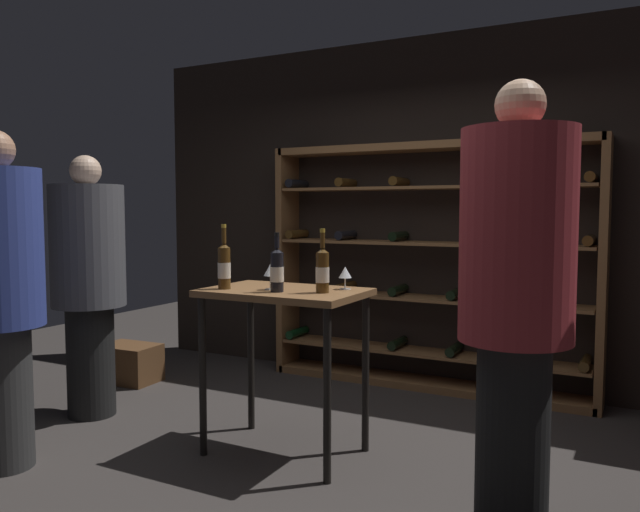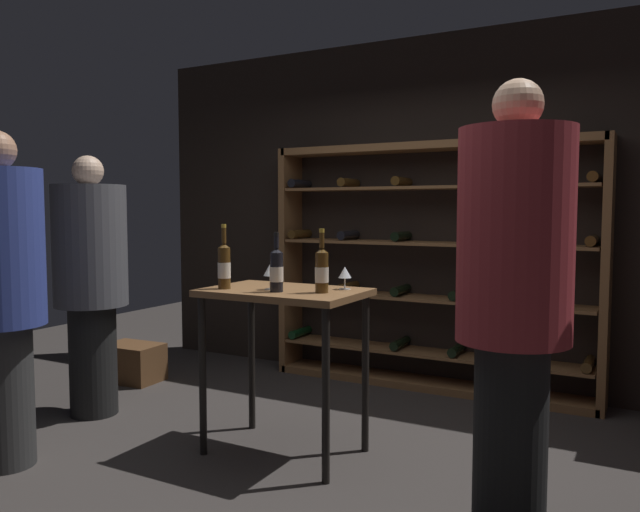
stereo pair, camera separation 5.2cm
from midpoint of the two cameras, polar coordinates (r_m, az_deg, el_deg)
name	(u,v)px [view 2 (the right image)]	position (r m, az deg, el deg)	size (l,w,h in m)	color
ground_plane	(324,461)	(3.83, 0.77, -18.24)	(9.89, 9.89, 0.00)	#383330
back_wall	(433,211)	(5.33, 10.59, 4.02)	(5.42, 0.10, 2.89)	black
wine_rack	(429,268)	(5.14, 10.23, -1.05)	(2.69, 0.32, 2.00)	brown
tasting_table	(284,313)	(3.72, -2.88, -5.22)	(0.93, 0.61, 0.99)	brown
person_guest_blue_shirt	(514,287)	(2.92, 17.77, -2.75)	(0.51, 0.51, 2.03)	black
person_guest_khaki	(1,284)	(3.93, -26.78, -2.34)	(0.48, 0.48, 1.90)	#2F2F2F
person_host_in_suit	(91,275)	(4.69, -19.90, -1.61)	(0.51, 0.51, 1.84)	black
wine_crate	(133,362)	(5.63, -16.48, -9.31)	(0.48, 0.34, 0.32)	brown
wine_bottle_amber_reserve	(322,270)	(3.53, 0.59, -1.28)	(0.08, 0.08, 0.36)	#4C3314
wine_bottle_green_slim	(224,266)	(3.74, -8.35, -0.88)	(0.08, 0.08, 0.38)	#4C3314
wine_bottle_red_label	(276,270)	(3.57, -3.58, -1.27)	(0.08, 0.08, 0.34)	black
wine_glass_stemmed_center	(345,273)	(3.68, 2.69, -1.60)	(0.08, 0.08, 0.14)	silver
wine_glass_stemmed_right	(270,271)	(3.67, -4.17, -1.37)	(0.08, 0.08, 0.15)	silver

